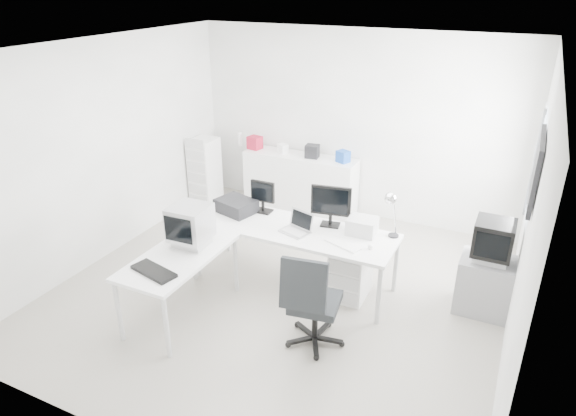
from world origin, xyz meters
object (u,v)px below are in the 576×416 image
at_px(side_desk, 181,285).
at_px(sideboard, 300,183).
at_px(laser_printer, 362,226).
at_px(drawer_pedestal, 351,273).
at_px(tv_cabinet, 485,285).
at_px(crt_tv, 493,242).
at_px(main_desk, 294,256).
at_px(lcd_monitor_large, 331,207).
at_px(inkjet_printer, 236,206).
at_px(lcd_monitor_small, 263,197).
at_px(laptop, 295,224).
at_px(office_chair, 315,298).
at_px(crt_monitor, 191,228).
at_px(filing_cabinet, 205,171).

bearing_deg(side_desk, sideboard, 89.91).
xyz_separation_m(side_desk, laser_printer, (1.60, 1.32, 0.47)).
distance_m(drawer_pedestal, tv_cabinet, 1.49).
distance_m(drawer_pedestal, crt_tv, 1.59).
relative_size(main_desk, drawer_pedestal, 4.00).
distance_m(main_desk, laser_printer, 0.91).
bearing_deg(laser_printer, lcd_monitor_large, 173.66).
xyz_separation_m(laser_printer, crt_tv, (1.39, 0.19, 0.02)).
distance_m(inkjet_printer, lcd_monitor_small, 0.35).
bearing_deg(sideboard, inkjet_printer, -90.14).
bearing_deg(lcd_monitor_large, laptop, -140.53).
xyz_separation_m(lcd_monitor_small, office_chair, (1.21, -1.17, -0.41)).
distance_m(crt_monitor, crt_tv, 3.25).
bearing_deg(crt_tv, side_desk, -153.17).
bearing_deg(office_chair, inkjet_printer, 137.30).
distance_m(lcd_monitor_small, office_chair, 1.73).
distance_m(laptop, sideboard, 2.35).
distance_m(side_desk, inkjet_printer, 1.28).
bearing_deg(laptop, side_desk, -114.20).
bearing_deg(office_chair, filing_cabinet, 131.27).
relative_size(crt_monitor, tv_cabinet, 0.65).
distance_m(lcd_monitor_small, crt_tv, 2.70).
relative_size(crt_monitor, crt_tv, 0.84).
distance_m(laser_printer, office_chair, 1.18).
relative_size(inkjet_printer, laptop, 1.28).
distance_m(crt_tv, filing_cabinet, 4.67).
bearing_deg(laser_printer, sideboard, 129.37).
relative_size(drawer_pedestal, crt_monitor, 1.43).
height_order(crt_tv, sideboard, crt_tv).
relative_size(main_desk, sideboard, 1.33).
bearing_deg(lcd_monitor_large, crt_monitor, -147.42).
relative_size(office_chair, filing_cabinet, 0.99).
bearing_deg(filing_cabinet, crt_tv, -14.97).
relative_size(side_desk, office_chair, 1.31).
distance_m(side_desk, crt_tv, 3.39).
height_order(side_desk, office_chair, office_chair).
bearing_deg(filing_cabinet, office_chair, -40.03).
bearing_deg(side_desk, crt_monitor, 90.00).
distance_m(crt_monitor, office_chair, 1.57).
relative_size(drawer_pedestal, tv_cabinet, 0.94).
relative_size(main_desk, lcd_monitor_small, 6.09).
bearing_deg(drawer_pedestal, lcd_monitor_large, 150.26).
distance_m(side_desk, office_chair, 1.53).
height_order(lcd_monitor_large, laptop, lcd_monitor_large).
distance_m(laptop, filing_cabinet, 2.98).
height_order(main_desk, side_desk, same).
height_order(laser_printer, filing_cabinet, filing_cabinet).
bearing_deg(crt_tv, laptop, -166.21).
xyz_separation_m(laptop, filing_cabinet, (-2.41, 1.72, -0.33)).
distance_m(tv_cabinet, sideboard, 3.40).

